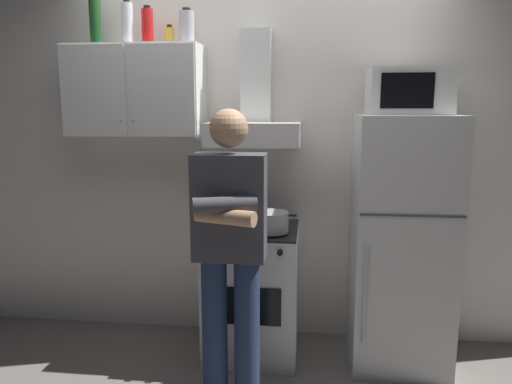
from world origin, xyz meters
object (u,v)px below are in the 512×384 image
Objects in this scene: cooking_pot at (271,222)px; bottle_wine_green at (95,22)px; upper_cabinet at (136,92)px; range_hood at (255,115)px; refrigerator at (401,242)px; person_standing at (230,249)px; stove_oven at (253,290)px; bottle_canister_steel at (187,28)px; bottle_vodka_clear at (127,23)px; bottle_soda_red at (148,27)px; bottle_spice_jar at (170,36)px; microwave at (408,92)px.

bottle_wine_green is at bearing 167.91° from cooking_pot.
upper_cabinet is 1.20× the size of range_hood.
range_hood is 1.22m from bottle_wine_green.
person_standing is at bearing -148.77° from refrigerator.
stove_oven is 1.79m from bottle_canister_steel.
bottle_vodka_clear reaches higher than person_standing.
bottle_canister_steel reaches higher than person_standing.
stove_oven is 1.94m from bottle_vodka_clear.
bottle_canister_steel is at bearing 176.03° from range_hood.
bottle_canister_steel is (0.26, 0.01, -0.01)m from bottle_soda_red.
refrigerator reaches higher than stove_oven.
person_standing is at bearing -62.28° from bottle_canister_steel.
bottle_canister_steel is (-0.58, 0.28, 1.22)m from cooking_pot.
bottle_wine_green reaches higher than person_standing.
bottle_spice_jar is at bearing 176.82° from range_hood.
range_hood is at bearing 1.74° from bottle_vodka_clear.
upper_cabinet is 2.78× the size of bottle_wine_green.
cooking_pot is at bearing -12.92° from bottle_vodka_clear.
bottle_vodka_clear reaches higher than refrigerator.
bottle_vodka_clear is (-0.83, 0.10, 1.75)m from stove_oven.
person_standing is at bearing -94.72° from stove_oven.
stove_oven is 1.88m from bottle_soda_red.
bottle_vodka_clear is (-0.83, -0.03, 0.59)m from range_hood.
refrigerator is at bearing -5.92° from bottle_spice_jar.
upper_cabinet is 6.91× the size of bottle_spice_jar.
bottle_vodka_clear is (-0.96, 0.22, 1.25)m from cooking_pot.
upper_cabinet is 1.03× the size of stove_oven.
bottle_vodka_clear reaches higher than cooking_pot.
upper_cabinet is at bearing 176.52° from microwave.
upper_cabinet is 0.43m from bottle_soda_red.
upper_cabinet is at bearing 165.27° from cooking_pot.
bottle_canister_steel reaches higher than bottle_spice_jar.
range_hood is at bearing 86.09° from person_standing.
bottle_vodka_clear is 0.38m from bottle_canister_steel.
range_hood is 1.02m from bottle_vodka_clear.
upper_cabinet is at bearing 171.10° from stove_oven.
bottle_wine_green reaches higher than bottle_canister_steel.
range_hood is 2.31× the size of bottle_wine_green.
bottle_vodka_clear is at bearing 177.35° from microwave.
bottle_canister_steel is (0.38, 0.06, -0.02)m from bottle_vodka_clear.
refrigerator is 2.26m from bottle_vodka_clear.
upper_cabinet reaches higher than stove_oven.
refrigerator is at bearing -6.40° from bottle_canister_steel.
upper_cabinet is 3.21× the size of bottle_vodka_clear.
range_hood reaches higher than upper_cabinet.
range_hood is at bearing 90.00° from stove_oven.
upper_cabinet is at bearing -2.43° from bottle_wine_green.
bottle_spice_jar is at bearing 124.16° from person_standing.
bottle_soda_red reaches higher than person_standing.
person_standing is 6.56× the size of bottle_soda_red.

